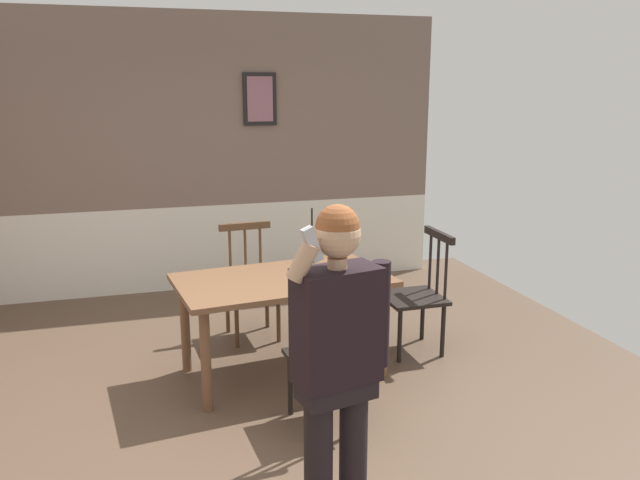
% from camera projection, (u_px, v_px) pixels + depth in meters
% --- Properties ---
extents(ground_plane, '(6.45, 6.45, 0.00)m').
position_uv_depth(ground_plane, '(245.00, 417.00, 4.23)').
color(ground_plane, brown).
extents(room_back_partition, '(5.26, 0.17, 2.86)m').
position_uv_depth(room_back_partition, '(193.00, 160.00, 6.64)').
color(room_back_partition, '#756056').
rests_on(room_back_partition, ground_plane).
extents(dining_table, '(1.63, 1.05, 0.76)m').
position_uv_depth(dining_table, '(283.00, 290.00, 4.72)').
color(dining_table, brown).
rests_on(dining_table, ground_plane).
extents(chair_near_window, '(0.48, 0.48, 1.01)m').
position_uv_depth(chair_near_window, '(328.00, 356.00, 4.02)').
color(chair_near_window, black).
rests_on(chair_near_window, ground_plane).
extents(chair_by_doorway, '(0.47, 0.47, 0.99)m').
position_uv_depth(chair_by_doorway, '(417.00, 294.00, 5.19)').
color(chair_by_doorway, black).
rests_on(chair_by_doorway, ground_plane).
extents(chair_at_table_head, '(0.48, 0.48, 0.98)m').
position_uv_depth(chair_at_table_head, '(251.00, 284.00, 5.50)').
color(chair_at_table_head, '#513823').
rests_on(chair_at_table_head, ground_plane).
extents(person_figure, '(0.54, 0.30, 1.63)m').
position_uv_depth(person_figure, '(338.00, 352.00, 2.99)').
color(person_figure, black).
rests_on(person_figure, ground_plane).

